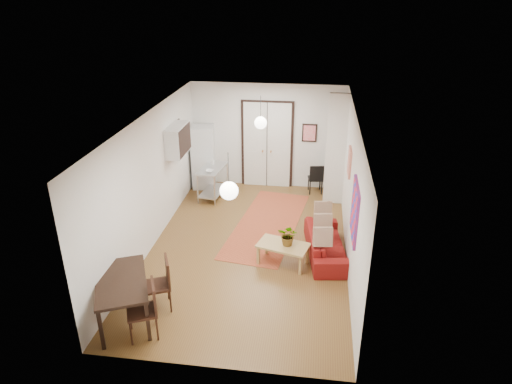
# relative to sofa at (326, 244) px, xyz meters

# --- Properties ---
(floor) EXTENTS (7.00, 7.00, 0.00)m
(floor) POSITION_rel_sofa_xyz_m (-1.67, 0.08, -0.28)
(floor) COLOR brown
(floor) RESTS_ON ground
(ceiling) EXTENTS (4.20, 7.00, 0.02)m
(ceiling) POSITION_rel_sofa_xyz_m (-1.67, 0.08, 2.62)
(ceiling) COLOR silver
(ceiling) RESTS_ON wall_back
(wall_back) EXTENTS (4.20, 0.02, 2.90)m
(wall_back) POSITION_rel_sofa_xyz_m (-1.67, 3.58, 1.17)
(wall_back) COLOR silver
(wall_back) RESTS_ON floor
(wall_front) EXTENTS (4.20, 0.02, 2.90)m
(wall_front) POSITION_rel_sofa_xyz_m (-1.67, -3.42, 1.17)
(wall_front) COLOR silver
(wall_front) RESTS_ON floor
(wall_left) EXTENTS (0.02, 7.00, 2.90)m
(wall_left) POSITION_rel_sofa_xyz_m (-3.77, 0.08, 1.17)
(wall_left) COLOR silver
(wall_left) RESTS_ON floor
(wall_right) EXTENTS (0.02, 7.00, 2.90)m
(wall_right) POSITION_rel_sofa_xyz_m (0.43, 0.08, 1.17)
(wall_right) COLOR silver
(wall_right) RESTS_ON floor
(double_doors) EXTENTS (1.44, 0.06, 2.50)m
(double_doors) POSITION_rel_sofa_xyz_m (-1.67, 3.54, 0.92)
(double_doors) COLOR silver
(double_doors) RESTS_ON wall_back
(stub_partition) EXTENTS (0.50, 0.10, 2.90)m
(stub_partition) POSITION_rel_sofa_xyz_m (0.18, 2.63, 1.17)
(stub_partition) COLOR silver
(stub_partition) RESTS_ON floor
(wall_cabinet) EXTENTS (0.35, 1.00, 0.70)m
(wall_cabinet) POSITION_rel_sofa_xyz_m (-3.59, 1.58, 1.62)
(wall_cabinet) COLOR silver
(wall_cabinet) RESTS_ON wall_left
(painting_popart) EXTENTS (0.05, 1.00, 1.00)m
(painting_popart) POSITION_rel_sofa_xyz_m (0.40, -1.17, 1.37)
(painting_popart) COLOR red
(painting_popart) RESTS_ON wall_right
(painting_abstract) EXTENTS (0.05, 0.50, 0.60)m
(painting_abstract) POSITION_rel_sofa_xyz_m (0.40, 0.88, 1.52)
(painting_abstract) COLOR beige
(painting_abstract) RESTS_ON wall_right
(poster_back) EXTENTS (0.40, 0.03, 0.50)m
(poster_back) POSITION_rel_sofa_xyz_m (-0.52, 3.55, 1.32)
(poster_back) COLOR red
(poster_back) RESTS_ON wall_back
(print_left) EXTENTS (0.03, 0.44, 0.54)m
(print_left) POSITION_rel_sofa_xyz_m (-3.74, 2.08, 1.67)
(print_left) COLOR olive
(print_left) RESTS_ON wall_left
(pendant_back) EXTENTS (0.30, 0.30, 0.80)m
(pendant_back) POSITION_rel_sofa_xyz_m (-1.67, 2.08, 1.97)
(pendant_back) COLOR white
(pendant_back) RESTS_ON ceiling
(pendant_front) EXTENTS (0.30, 0.30, 0.80)m
(pendant_front) POSITION_rel_sofa_xyz_m (-1.67, -1.92, 1.97)
(pendant_front) COLOR white
(pendant_front) RESTS_ON ceiling
(kilim_rug) EXTENTS (1.88, 3.82, 0.01)m
(kilim_rug) POSITION_rel_sofa_xyz_m (-1.38, 1.19, -0.27)
(kilim_rug) COLOR #AB4C2A
(kilim_rug) RESTS_ON floor
(sofa) EXTENTS (1.00, 1.98, 0.55)m
(sofa) POSITION_rel_sofa_xyz_m (0.00, 0.00, 0.00)
(sofa) COLOR maroon
(sofa) RESTS_ON floor
(coffee_table) EXTENTS (1.14, 0.83, 0.45)m
(coffee_table) POSITION_rel_sofa_xyz_m (-0.88, -0.46, 0.12)
(coffee_table) COLOR tan
(coffee_table) RESTS_ON floor
(potted_plant) EXTENTS (0.48, 0.44, 0.44)m
(potted_plant) POSITION_rel_sofa_xyz_m (-0.78, -0.46, 0.40)
(potted_plant) COLOR #2D5C29
(potted_plant) RESTS_ON coffee_table
(kitchen_counter) EXTENTS (0.70, 1.17, 0.84)m
(kitchen_counter) POSITION_rel_sofa_xyz_m (-3.02, 2.57, 0.26)
(kitchen_counter) COLOR silver
(kitchen_counter) RESTS_ON floor
(bowl) EXTENTS (0.24, 0.24, 0.05)m
(bowl) POSITION_rel_sofa_xyz_m (-3.02, 2.27, 0.59)
(bowl) COLOR white
(bowl) RESTS_ON kitchen_counter
(soap_bottle) EXTENTS (0.10, 0.10, 0.18)m
(soap_bottle) POSITION_rel_sofa_xyz_m (-3.07, 2.82, 0.65)
(soap_bottle) COLOR teal
(soap_bottle) RESTS_ON kitchen_counter
(fridge) EXTENTS (0.70, 0.70, 1.76)m
(fridge) POSITION_rel_sofa_xyz_m (-3.42, 3.23, 0.60)
(fridge) COLOR silver
(fridge) RESTS_ON floor
(dining_table) EXTENTS (1.32, 1.63, 0.79)m
(dining_table) POSITION_rel_sofa_xyz_m (-3.42, -2.52, 0.42)
(dining_table) COLOR black
(dining_table) RESTS_ON floor
(dining_chair_near) EXTENTS (0.61, 0.72, 0.97)m
(dining_chair_near) POSITION_rel_sofa_xyz_m (-2.96, -2.07, 0.29)
(dining_chair_near) COLOR #341B10
(dining_chair_near) RESTS_ON floor
(dining_chair_far) EXTENTS (0.61, 0.72, 0.97)m
(dining_chair_far) POSITION_rel_sofa_xyz_m (-2.96, -2.77, 0.29)
(dining_chair_far) COLOR #341B10
(dining_chair_far) RESTS_ON floor
(black_side_chair) EXTENTS (0.44, 0.44, 0.84)m
(black_side_chair) POSITION_rel_sofa_xyz_m (-0.29, 3.31, 0.21)
(black_side_chair) COLOR black
(black_side_chair) RESTS_ON floor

